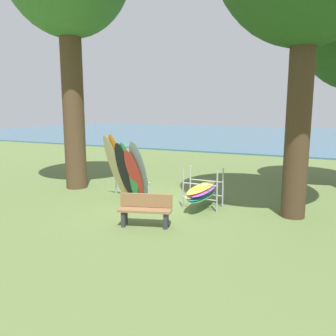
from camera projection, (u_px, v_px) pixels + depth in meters
ground_plane at (154, 204)px, 11.31m from camera, size 80.00×80.00×0.00m
lake_water at (283, 136)px, 39.22m from camera, size 80.00×36.00×0.10m
leaning_board_pile at (126, 169)px, 11.91m from camera, size 1.66×1.01×2.26m
board_storage_rack at (203, 191)px, 10.85m from camera, size 1.15×2.13×1.25m
park_bench at (145, 209)px, 9.12m from camera, size 1.46×0.81×0.85m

